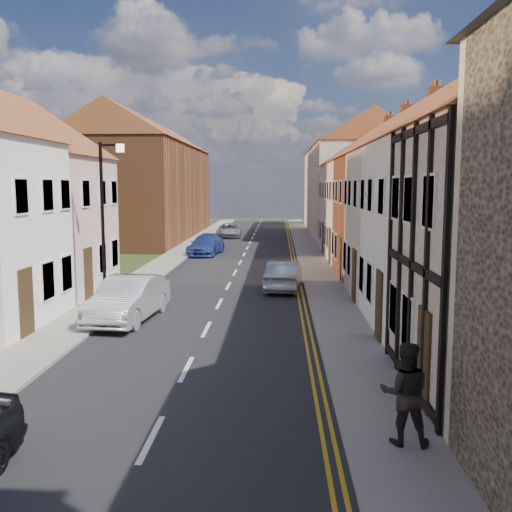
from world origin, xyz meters
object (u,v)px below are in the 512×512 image
object	(u,v)px
car_mid	(128,299)
pedestrian_right	(405,393)
car_distant	(229,230)
car_mid_b	(284,276)
lamppost	(105,217)
car_far	(206,245)

from	to	relation	value
car_mid	pedestrian_right	bearing A→B (deg)	-45.81
car_distant	car_mid_b	distance (m)	26.00
lamppost	car_mid_b	xyz separation A→B (m)	(6.37, 5.14, -2.89)
pedestrian_right	car_mid_b	distance (m)	15.48
car_mid	pedestrian_right	size ratio (longest dim) A/B	2.52
car_mid	car_far	distance (m)	18.74
car_distant	pedestrian_right	size ratio (longest dim) A/B	2.46
car_mid	car_far	xyz separation A→B (m)	(0.28, 18.73, -0.10)
lamppost	car_mid_b	size ratio (longest dim) A/B	1.52
lamppost	car_mid_b	world-z (taller)	lamppost
lamppost	car_mid	size ratio (longest dim) A/B	1.30
car_far	car_distant	distance (m)	12.84
lamppost	car_mid	bearing A→B (deg)	-41.00
car_far	car_distant	xyz separation A→B (m)	(0.41, 12.84, -0.04)
car_mid	car_mid_b	distance (m)	8.06
car_far	pedestrian_right	distance (m)	28.96
lamppost	pedestrian_right	size ratio (longest dim) A/B	3.28
car_far	car_mid_b	world-z (taller)	car_far
car_distant	car_mid_b	bearing A→B (deg)	-81.45
lamppost	car_distant	distance (m)	30.89
car_mid	pedestrian_right	distance (m)	11.91
car_mid	car_mid_b	xyz separation A→B (m)	(5.38, 6.00, -0.11)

